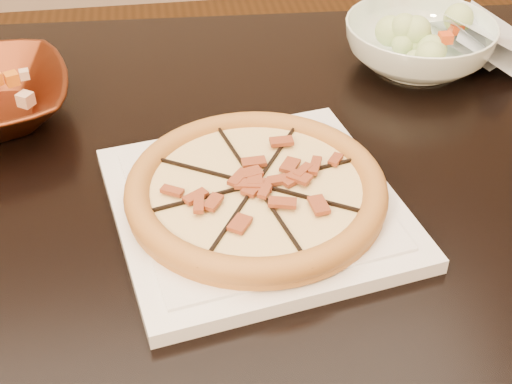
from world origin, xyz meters
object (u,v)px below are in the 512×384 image
dining_table (175,224)px  pizza (256,189)px  plate (256,205)px  salad_bowl (419,44)px

dining_table → pizza: bearing=-53.8°
dining_table → plate: 0.20m
salad_bowl → plate: bearing=-133.4°
dining_table → pizza: pizza is taller
dining_table → salad_bowl: 0.45m
plate → pizza: size_ratio=1.23×
plate → pizza: pizza is taller
pizza → salad_bowl: size_ratio=1.31×
plate → salad_bowl: size_ratio=1.62×
dining_table → salad_bowl: size_ratio=5.86×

